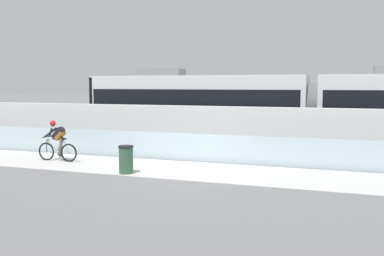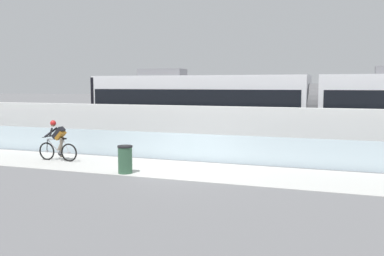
# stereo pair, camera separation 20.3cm
# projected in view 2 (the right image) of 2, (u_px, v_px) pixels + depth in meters

# --- Properties ---
(ground_plane) EXTENTS (200.00, 200.00, 0.00)m
(ground_plane) POSITION_uv_depth(u_px,v_px,m) (180.00, 170.00, 15.36)
(ground_plane) COLOR slate
(bike_path_deck) EXTENTS (32.00, 3.20, 0.01)m
(bike_path_deck) POSITION_uv_depth(u_px,v_px,m) (180.00, 170.00, 15.36)
(bike_path_deck) COLOR beige
(bike_path_deck) RESTS_ON ground
(glass_parapet) EXTENTS (32.00, 0.05, 1.08)m
(glass_parapet) POSITION_uv_depth(u_px,v_px,m) (197.00, 147.00, 17.03)
(glass_parapet) COLOR silver
(glass_parapet) RESTS_ON ground
(concrete_barrier_wall) EXTENTS (32.00, 0.36, 2.08)m
(concrete_barrier_wall) POSITION_uv_depth(u_px,v_px,m) (211.00, 130.00, 18.67)
(concrete_barrier_wall) COLOR silver
(concrete_barrier_wall) RESTS_ON ground
(tram_rail_near) EXTENTS (32.00, 0.08, 0.01)m
(tram_rail_near) POSITION_uv_depth(u_px,v_px,m) (226.00, 146.00, 21.09)
(tram_rail_near) COLOR #595654
(tram_rail_near) RESTS_ON ground
(tram_rail_far) EXTENTS (32.00, 0.08, 0.01)m
(tram_rail_far) POSITION_uv_depth(u_px,v_px,m) (234.00, 143.00, 22.43)
(tram_rail_far) COLOR #595654
(tram_rail_far) RESTS_ON ground
(tram) EXTENTS (22.56, 2.54, 3.81)m
(tram) POSITION_uv_depth(u_px,v_px,m) (314.00, 108.00, 20.21)
(tram) COLOR silver
(tram) RESTS_ON ground
(cyclist_on_bike) EXTENTS (1.77, 0.58, 1.61)m
(cyclist_on_bike) POSITION_uv_depth(u_px,v_px,m) (58.00, 141.00, 17.03)
(cyclist_on_bike) COLOR black
(cyclist_on_bike) RESTS_ON ground
(trash_bin) EXTENTS (0.51, 0.51, 0.96)m
(trash_bin) POSITION_uv_depth(u_px,v_px,m) (125.00, 159.00, 14.65)
(trash_bin) COLOR #33593F
(trash_bin) RESTS_ON ground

